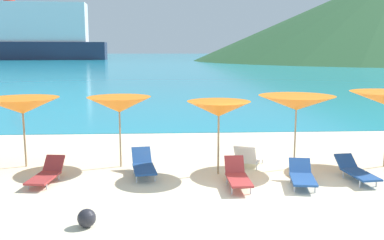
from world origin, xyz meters
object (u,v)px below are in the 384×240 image
(lounge_chair_10, at_px, (302,176))
(beach_ball, at_px, (87,218))
(umbrella_2, at_px, (22,106))
(lounge_chair_5, at_px, (46,174))
(umbrella_5, at_px, (296,103))
(lounge_chair_6, at_px, (143,165))
(umbrella_3, at_px, (119,105))
(umbrella_4, at_px, (219,109))
(lounge_chair_9, at_px, (238,176))
(cruise_ship, at_px, (30,34))
(lounge_chair_4, at_px, (356,171))
(lounge_chair_12, at_px, (249,157))

(lounge_chair_10, xyz_separation_m, beach_ball, (-4.93, -2.26, -0.08))
(umbrella_2, xyz_separation_m, lounge_chair_5, (1.04, -1.59, -1.56))
(umbrella_5, height_order, lounge_chair_5, umbrella_5)
(umbrella_5, xyz_separation_m, lounge_chair_6, (-4.30, -0.45, -1.60))
(lounge_chair_6, bearing_deg, umbrella_3, 118.47)
(umbrella_4, height_order, lounge_chair_9, umbrella_4)
(cruise_ship, bearing_deg, beach_ball, -75.61)
(umbrella_4, bearing_deg, lounge_chair_4, -12.13)
(umbrella_2, xyz_separation_m, umbrella_3, (2.78, -0.17, 0.04))
(lounge_chair_12, bearing_deg, cruise_ship, -44.97)
(umbrella_3, height_order, cruise_ship, cruise_ship)
(umbrella_4, relative_size, umbrella_5, 0.87)
(lounge_chair_4, bearing_deg, lounge_chair_12, 146.25)
(lounge_chair_5, bearing_deg, umbrella_5, 14.94)
(umbrella_2, relative_size, umbrella_4, 1.14)
(umbrella_5, relative_size, beach_ball, 6.46)
(umbrella_3, height_order, lounge_chair_4, umbrella_3)
(umbrella_2, height_order, lounge_chair_9, umbrella_2)
(umbrella_2, height_order, lounge_chair_5, umbrella_2)
(umbrella_5, height_order, lounge_chair_12, umbrella_5)
(umbrella_2, distance_m, lounge_chair_6, 3.96)
(lounge_chair_4, relative_size, lounge_chair_6, 0.96)
(umbrella_3, height_order, lounge_chair_12, umbrella_3)
(umbrella_3, height_order, umbrella_4, umbrella_3)
(cruise_ship, bearing_deg, lounge_chair_10, -73.64)
(lounge_chair_9, bearing_deg, beach_ball, -146.38)
(beach_ball, bearing_deg, lounge_chair_5, 118.41)
(umbrella_4, relative_size, lounge_chair_10, 1.40)
(lounge_chair_10, bearing_deg, lounge_chair_9, -169.08)
(cruise_ship, bearing_deg, lounge_chair_5, -75.84)
(lounge_chair_9, relative_size, beach_ball, 3.93)
(beach_ball, bearing_deg, cruise_ship, 107.61)
(lounge_chair_6, height_order, cruise_ship, cruise_ship)
(lounge_chair_10, distance_m, beach_ball, 5.43)
(lounge_chair_5, bearing_deg, umbrella_4, 13.63)
(umbrella_3, bearing_deg, lounge_chair_12, -4.54)
(umbrella_4, height_order, lounge_chair_5, umbrella_4)
(lounge_chair_12, distance_m, beach_ball, 5.62)
(umbrella_4, distance_m, lounge_chair_12, 1.90)
(umbrella_3, relative_size, umbrella_5, 0.89)
(umbrella_4, distance_m, lounge_chair_10, 2.77)
(umbrella_5, height_order, lounge_chair_4, umbrella_5)
(lounge_chair_4, xyz_separation_m, lounge_chair_12, (-2.57, 1.37, 0.04))
(umbrella_5, bearing_deg, lounge_chair_12, 171.38)
(umbrella_5, relative_size, lounge_chair_5, 1.52)
(beach_ball, bearing_deg, lounge_chair_9, 34.19)
(umbrella_2, xyz_separation_m, lounge_chair_4, (9.09, -1.84, -1.54))
(lounge_chair_10, distance_m, cruise_ship, 156.83)
(lounge_chair_12, distance_m, cruise_ship, 154.84)
(lounge_chair_10, bearing_deg, umbrella_4, 160.10)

